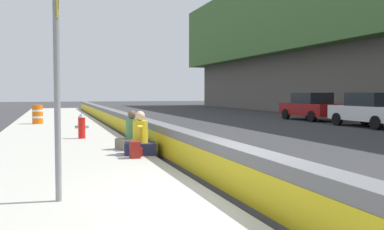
# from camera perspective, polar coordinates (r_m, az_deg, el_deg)

# --- Properties ---
(ground_plane) EXTENTS (160.00, 160.00, 0.00)m
(ground_plane) POSITION_cam_1_polar(r_m,az_deg,el_deg) (7.04, 6.82, -11.13)
(ground_plane) COLOR #353538
(ground_plane) RESTS_ON ground
(sidewalk_strip) EXTENTS (80.00, 4.40, 0.14)m
(sidewalk_strip) POSITION_cam_1_polar(r_m,az_deg,el_deg) (6.43, -15.72, -11.95)
(sidewalk_strip) COLOR #B5B2A8
(sidewalk_strip) RESTS_ON ground_plane
(jersey_barrier) EXTENTS (76.00, 0.45, 0.85)m
(jersey_barrier) POSITION_cam_1_polar(r_m,az_deg,el_deg) (6.95, 6.81, -7.74)
(jersey_barrier) COLOR slate
(jersey_barrier) RESTS_ON ground_plane
(route_sign_post) EXTENTS (0.44, 0.09, 3.60)m
(route_sign_post) POSITION_cam_1_polar(r_m,az_deg,el_deg) (6.55, -17.25, 7.20)
(route_sign_post) COLOR gray
(route_sign_post) RESTS_ON sidewalk_strip
(fire_hydrant) EXTENTS (0.26, 0.46, 0.88)m
(fire_hydrant) POSITION_cam_1_polar(r_m,az_deg,el_deg) (15.39, -14.22, -1.32)
(fire_hydrant) COLOR red
(fire_hydrant) RESTS_ON sidewalk_strip
(seated_person_foreground) EXTENTS (0.81, 0.90, 1.11)m
(seated_person_foreground) POSITION_cam_1_polar(r_m,az_deg,el_deg) (11.18, -6.77, -3.36)
(seated_person_foreground) COLOR #23284C
(seated_person_foreground) RESTS_ON sidewalk_strip
(seated_person_middle) EXTENTS (0.83, 0.91, 1.08)m
(seated_person_middle) POSITION_cam_1_polar(r_m,az_deg,el_deg) (12.24, -7.81, -2.85)
(seated_person_middle) COLOR #706651
(seated_person_middle) RESTS_ON sidewalk_strip
(backpack) EXTENTS (0.32, 0.28, 0.40)m
(backpack) POSITION_cam_1_polar(r_m,az_deg,el_deg) (10.59, -7.43, -4.54)
(backpack) COLOR maroon
(backpack) RESTS_ON sidewalk_strip
(construction_barrel) EXTENTS (0.54, 0.54, 0.95)m
(construction_barrel) POSITION_cam_1_polar(r_m,az_deg,el_deg) (23.28, -19.53, 0.09)
(construction_barrel) COLOR orange
(construction_barrel) RESTS_ON sidewalk_strip
(parked_car_third) EXTENTS (4.51, 1.97, 1.71)m
(parked_car_third) POSITION_cam_1_polar(r_m,az_deg,el_deg) (23.22, 22.34, 0.63)
(parked_car_third) COLOR silver
(parked_car_third) RESTS_ON ground_plane
(parked_car_fourth) EXTENTS (4.52, 1.99, 1.71)m
(parked_car_fourth) POSITION_cam_1_polar(r_m,az_deg,el_deg) (27.79, 15.27, 1.10)
(parked_car_fourth) COLOR maroon
(parked_car_fourth) RESTS_ON ground_plane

